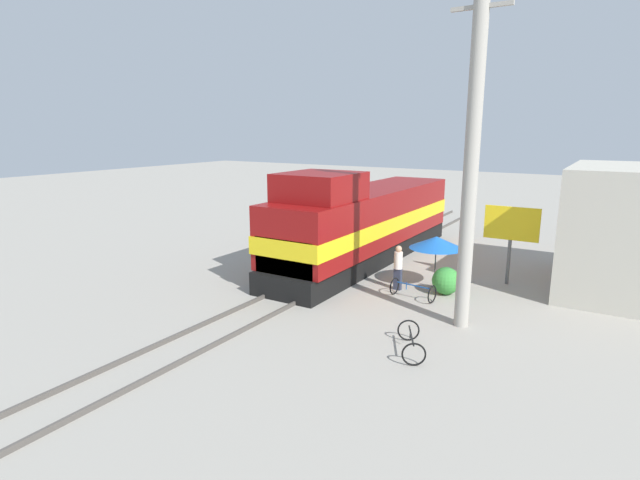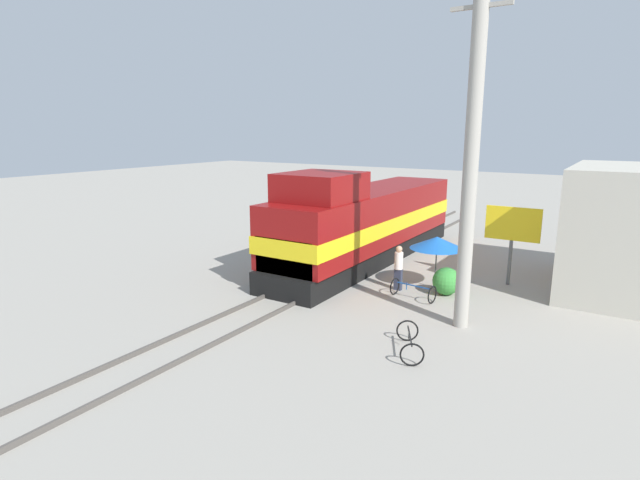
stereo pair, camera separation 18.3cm
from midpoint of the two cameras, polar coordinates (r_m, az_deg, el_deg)
name	(u,v)px [view 1 (the left image)]	position (r m, az deg, el deg)	size (l,w,h in m)	color
ground_plane	(322,281)	(21.48, 0.04, -4.67)	(120.00, 120.00, 0.00)	gray
rail_near	(308,276)	(21.82, -1.57, -4.18)	(0.08, 41.09, 0.15)	#4C4742
rail_far	(337,282)	(21.10, 1.70, -4.78)	(0.08, 41.09, 0.15)	#4C4742
locomotive	(363,223)	(24.18, 4.70, 1.92)	(3.15, 14.69, 4.63)	black
utility_pole	(472,153)	(16.22, 16.66, 9.45)	(1.80, 0.47, 11.17)	#9E998E
vendor_umbrella	(436,242)	(20.56, 12.91, -0.27)	(2.16, 2.16, 2.15)	#4C4C4C
billboard_sign	(511,227)	(21.89, 20.80, 1.35)	(2.18, 0.12, 3.27)	#595959
shrub_cluster	(446,281)	(20.21, 13.95, -4.55)	(1.09, 1.09, 1.09)	#388C38
person_bystander	(398,266)	(20.27, 8.67, -2.92)	(0.34, 0.34, 1.83)	#2D3347
bicycle	(413,290)	(19.48, 10.29, -5.63)	(1.73, 0.88, 0.68)	black
bicycle_spare	(411,341)	(14.98, 10.01, -11.33)	(1.39, 1.85, 0.68)	black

